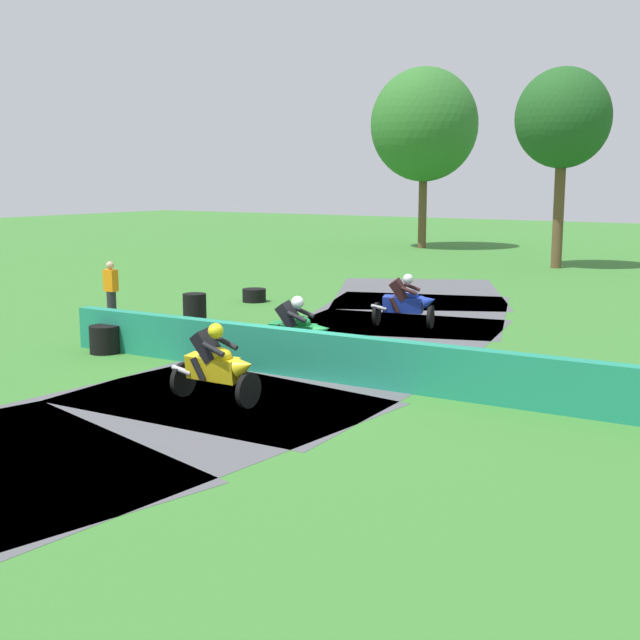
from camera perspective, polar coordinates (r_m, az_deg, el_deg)
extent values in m
plane|color=#38752D|center=(16.04, -1.97, -3.79)|extent=(120.00, 120.00, 0.00)
cube|color=#515156|center=(13.11, -12.93, -7.13)|extent=(6.00, 8.07, 0.01)
cube|color=#515156|center=(16.06, -2.05, -3.77)|extent=(5.61, 7.81, 0.01)
cube|color=#515156|center=(19.69, 3.66, -1.26)|extent=(6.60, 8.43, 0.01)
cube|color=#515156|center=(23.63, 6.17, 0.54)|extent=(7.45, 8.88, 0.01)
cube|color=#515156|center=(27.70, 6.75, 1.88)|extent=(8.16, 9.16, 0.01)
cube|color=#1E8466|center=(13.99, 15.50, -4.27)|extent=(20.89, 1.22, 0.90)
cylinder|color=black|center=(13.78, -4.93, -4.81)|extent=(0.10, 0.67, 0.67)
cylinder|color=black|center=(14.64, -9.32, -4.04)|extent=(0.10, 0.67, 0.67)
cube|color=yellow|center=(14.10, -7.32, -3.27)|extent=(1.01, 0.35, 0.43)
ellipsoid|color=yellow|center=(13.91, -6.85, -2.36)|extent=(0.45, 0.32, 0.27)
cone|color=yellow|center=(13.65, -5.15, -3.15)|extent=(0.40, 0.37, 0.44)
cylinder|color=#B2B2B7|center=(14.42, -9.43, -3.42)|extent=(0.41, 0.12, 0.17)
cube|color=black|center=(14.04, -7.73, -1.76)|extent=(0.50, 0.37, 0.60)
sphere|color=yellow|center=(13.82, -7.15, -0.75)|extent=(0.26, 0.26, 0.26)
cylinder|color=black|center=(13.99, -6.39, -1.57)|extent=(0.43, 0.12, 0.24)
cylinder|color=black|center=(13.72, -7.31, -2.00)|extent=(0.43, 0.12, 0.24)
cylinder|color=black|center=(14.34, -7.43, -2.89)|extent=(0.27, 0.16, 0.42)
cylinder|color=black|center=(14.08, -8.35, -3.33)|extent=(0.27, 0.16, 0.42)
cylinder|color=black|center=(16.89, 0.33, -2.06)|extent=(0.17, 0.67, 0.67)
cylinder|color=black|center=(17.53, -3.81, -1.65)|extent=(0.17, 0.67, 0.67)
cube|color=#198438|center=(17.11, -1.83, -0.90)|extent=(1.03, 0.45, 0.43)
ellipsoid|color=#198438|center=(16.96, -1.35, -0.11)|extent=(0.48, 0.36, 0.27)
cone|color=#198438|center=(16.78, 0.20, -0.69)|extent=(0.43, 0.39, 0.44)
cylinder|color=#B2B2B7|center=(17.31, -3.76, -1.10)|extent=(0.42, 0.15, 0.17)
cube|color=black|center=(17.04, -2.15, 0.35)|extent=(0.52, 0.39, 0.59)
sphere|color=white|center=(16.87, -1.55, 1.22)|extent=(0.26, 0.26, 0.26)
cylinder|color=black|center=(17.06, -1.04, 0.53)|extent=(0.43, 0.16, 0.24)
cylinder|color=black|center=(16.75, -1.59, 0.21)|extent=(0.43, 0.16, 0.24)
cylinder|color=black|center=(17.34, -2.09, -0.62)|extent=(0.28, 0.18, 0.42)
cylinder|color=black|center=(17.04, -2.65, -0.96)|extent=(0.28, 0.18, 0.42)
cylinder|color=black|center=(21.08, 7.57, 0.21)|extent=(0.26, 0.68, 0.68)
cylinder|color=black|center=(21.39, 3.89, 0.41)|extent=(0.26, 0.68, 0.68)
cube|color=#1E38B2|center=(21.14, 5.70, 1.09)|extent=(1.05, 0.57, 0.44)
ellipsoid|color=#1E38B2|center=(21.02, 6.17, 1.74)|extent=(0.50, 0.41, 0.28)
cone|color=#1E38B2|center=(20.96, 7.51, 1.31)|extent=(0.45, 0.43, 0.45)
cylinder|color=#B2B2B7|center=(21.19, 4.05, 0.87)|extent=(0.42, 0.20, 0.17)
cube|color=#331919|center=(21.05, 5.47, 2.09)|extent=(0.54, 0.45, 0.60)
sphere|color=white|center=(20.92, 6.05, 2.81)|extent=(0.26, 0.26, 0.26)
cylinder|color=#331919|center=(21.15, 6.32, 2.26)|extent=(0.43, 0.21, 0.24)
cylinder|color=#331919|center=(20.81, 6.11, 1.99)|extent=(0.43, 0.21, 0.24)
cylinder|color=#331919|center=(21.34, 5.34, 1.30)|extent=(0.28, 0.22, 0.42)
cylinder|color=#331919|center=(21.00, 5.11, 1.02)|extent=(0.28, 0.22, 0.42)
cylinder|color=black|center=(18.62, -14.49, -1.89)|extent=(0.65, 0.65, 0.20)
cylinder|color=black|center=(18.58, -14.52, -1.29)|extent=(0.65, 0.65, 0.20)
cylinder|color=black|center=(18.55, -14.54, -0.68)|extent=(0.65, 0.65, 0.20)
cylinder|color=black|center=(21.80, -8.55, -0.02)|extent=(0.60, 0.60, 0.20)
cylinder|color=black|center=(21.77, -8.56, 0.49)|extent=(0.60, 0.60, 0.20)
cylinder|color=black|center=(21.74, -8.58, 1.01)|extent=(0.60, 0.60, 0.20)
cylinder|color=black|center=(21.71, -8.59, 1.54)|extent=(0.60, 0.60, 0.20)
cylinder|color=black|center=(25.55, -4.52, 1.47)|extent=(0.72, 0.72, 0.20)
cylinder|color=black|center=(25.52, -4.53, 1.92)|extent=(0.72, 0.72, 0.20)
cylinder|color=#232328|center=(22.19, -14.06, 0.82)|extent=(0.24, 0.24, 0.86)
cube|color=orange|center=(22.10, -14.13, 2.64)|extent=(0.34, 0.22, 0.56)
sphere|color=tan|center=(22.05, -14.17, 3.65)|extent=(0.20, 0.20, 0.20)
cylinder|color=brown|center=(36.35, 16.00, 6.98)|extent=(0.44, 0.44, 4.51)
ellipsoid|color=#1E511E|center=(36.40, 16.29, 13.13)|extent=(3.89, 3.89, 4.08)
cylinder|color=brown|center=(45.39, 7.03, 7.50)|extent=(0.44, 0.44, 4.11)
ellipsoid|color=#2D6B28|center=(45.44, 7.14, 13.12)|extent=(5.66, 5.66, 5.94)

